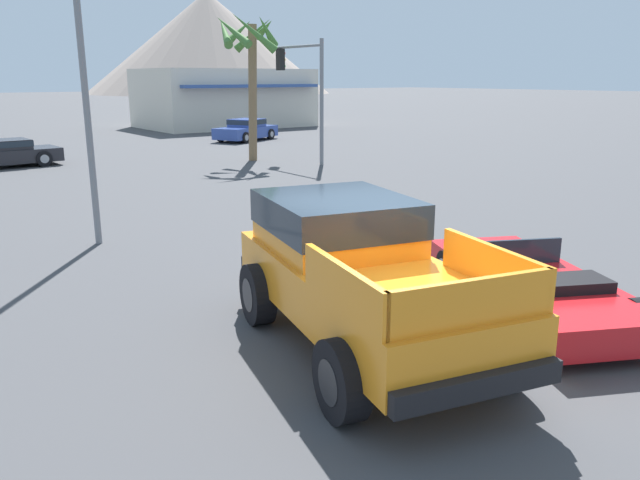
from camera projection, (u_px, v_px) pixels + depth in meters
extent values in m
plane|color=#424244|center=(383.00, 337.00, 8.74)|extent=(320.00, 320.00, 0.00)
cube|color=orange|center=(366.00, 290.00, 8.12)|extent=(3.05, 5.05, 0.67)
cube|color=orange|center=(336.00, 222.00, 8.78)|extent=(2.27, 2.45, 0.73)
cube|color=#1E2833|center=(336.00, 213.00, 8.75)|extent=(2.32, 2.50, 0.47)
cube|color=orange|center=(343.00, 287.00, 6.44)|extent=(0.53, 1.85, 0.48)
cube|color=orange|center=(493.00, 266.00, 7.16)|extent=(0.53, 1.85, 0.48)
cube|color=orange|center=(472.00, 303.00, 5.99)|extent=(1.87, 0.53, 0.48)
cube|color=black|center=(300.00, 258.00, 10.32)|extent=(1.93, 0.62, 0.24)
cube|color=black|center=(478.00, 386.00, 6.03)|extent=(1.93, 0.62, 0.24)
cylinder|color=black|center=(258.00, 294.00, 9.13)|extent=(0.51, 0.95, 0.90)
cylinder|color=#232326|center=(258.00, 294.00, 9.13)|extent=(0.43, 0.56, 0.50)
cylinder|color=black|center=(381.00, 277.00, 9.90)|extent=(0.51, 0.95, 0.90)
cylinder|color=#232326|center=(381.00, 277.00, 9.90)|extent=(0.43, 0.56, 0.50)
cylinder|color=black|center=(341.00, 380.00, 6.53)|extent=(0.51, 0.95, 0.90)
cylinder|color=#232326|center=(341.00, 380.00, 6.53)|extent=(0.43, 0.56, 0.50)
cylinder|color=black|center=(500.00, 348.00, 7.30)|extent=(0.51, 0.95, 0.90)
cylinder|color=#232326|center=(500.00, 348.00, 7.30)|extent=(0.43, 0.56, 0.50)
cube|color=red|center=(531.00, 286.00, 9.68)|extent=(3.52, 4.74, 0.43)
cube|color=#1E2833|center=(518.00, 252.00, 10.04)|extent=(1.33, 0.71, 0.41)
cube|color=black|center=(560.00, 284.00, 8.87)|extent=(1.51, 1.17, 0.16)
cylinder|color=black|center=(448.00, 268.00, 10.87)|extent=(0.47, 0.65, 0.62)
cylinder|color=#9E9EA3|center=(448.00, 268.00, 10.87)|extent=(0.36, 0.41, 0.34)
cylinder|color=black|center=(535.00, 263.00, 11.15)|extent=(0.47, 0.65, 0.62)
cylinder|color=#9E9EA3|center=(535.00, 263.00, 11.15)|extent=(0.36, 0.41, 0.34)
cylinder|color=black|center=(525.00, 328.00, 8.25)|extent=(0.47, 0.65, 0.62)
cylinder|color=#9E9EA3|center=(525.00, 328.00, 8.25)|extent=(0.36, 0.41, 0.34)
cylinder|color=black|center=(636.00, 320.00, 8.53)|extent=(0.47, 0.65, 0.62)
cylinder|color=#9E9EA3|center=(636.00, 320.00, 8.53)|extent=(0.36, 0.41, 0.34)
cube|color=#334C9E|center=(246.00, 132.00, 35.75)|extent=(4.44, 3.28, 0.62)
cube|color=#334C9E|center=(247.00, 123.00, 35.70)|extent=(2.20, 2.11, 0.44)
cube|color=#1E2833|center=(247.00, 122.00, 35.69)|extent=(2.24, 2.16, 0.26)
cylinder|color=black|center=(245.00, 138.00, 34.33)|extent=(0.65, 0.45, 0.61)
cylinder|color=#9E9EA3|center=(245.00, 138.00, 34.33)|extent=(0.40, 0.35, 0.33)
cylinder|color=black|center=(221.00, 136.00, 35.11)|extent=(0.65, 0.45, 0.61)
cylinder|color=#9E9EA3|center=(221.00, 136.00, 35.11)|extent=(0.40, 0.35, 0.33)
cylinder|color=black|center=(270.00, 134.00, 36.47)|extent=(0.65, 0.45, 0.61)
cylinder|color=#9E9EA3|center=(270.00, 134.00, 36.47)|extent=(0.40, 0.35, 0.33)
cylinder|color=black|center=(247.00, 133.00, 37.25)|extent=(0.65, 0.45, 0.61)
cylinder|color=#9E9EA3|center=(247.00, 133.00, 37.25)|extent=(0.40, 0.35, 0.33)
cube|color=#232328|center=(3.00, 156.00, 25.11)|extent=(4.37, 2.04, 0.54)
cube|color=#232328|center=(4.00, 144.00, 25.06)|extent=(1.89, 1.66, 0.39)
cube|color=#1E2833|center=(4.00, 143.00, 25.05)|extent=(1.93, 1.70, 0.23)
cylinder|color=black|center=(44.00, 159.00, 25.35)|extent=(0.65, 0.26, 0.63)
cylinder|color=#9E9EA3|center=(44.00, 159.00, 25.35)|extent=(0.36, 0.26, 0.35)
cylinder|color=black|center=(31.00, 155.00, 26.60)|extent=(0.65, 0.26, 0.63)
cylinder|color=#9E9EA3|center=(31.00, 155.00, 26.60)|extent=(0.36, 0.26, 0.35)
cylinder|color=slate|center=(322.00, 103.00, 25.22)|extent=(0.16, 0.16, 5.02)
cylinder|color=slate|center=(297.00, 46.00, 25.97)|extent=(0.11, 3.41, 0.11)
cube|color=black|center=(280.00, 60.00, 27.11)|extent=(0.26, 0.34, 0.90)
sphere|color=red|center=(283.00, 53.00, 27.12)|extent=(0.20, 0.20, 0.20)
sphere|color=orange|center=(283.00, 60.00, 27.19)|extent=(0.20, 0.20, 0.20)
sphere|color=green|center=(283.00, 66.00, 27.26)|extent=(0.20, 0.20, 0.20)
cylinder|color=slate|center=(81.00, 51.00, 12.65)|extent=(0.14, 0.14, 8.07)
cylinder|color=brown|center=(253.00, 94.00, 26.50)|extent=(0.36, 0.60, 5.67)
cone|color=#427533|center=(265.00, 29.00, 26.27)|extent=(0.49, 1.47, 0.89)
cone|color=#427533|center=(253.00, 34.00, 26.90)|extent=(1.56, 1.37, 1.53)
cone|color=#427533|center=(239.00, 32.00, 26.49)|extent=(1.46, 0.49, 1.22)
cone|color=#427533|center=(224.00, 32.00, 25.63)|extent=(0.96, 1.97, 1.46)
cone|color=#427533|center=(233.00, 31.00, 25.13)|extent=(0.95, 1.94, 1.45)
cone|color=#427533|center=(254.00, 32.00, 24.94)|extent=(1.93, 1.05, 1.67)
cone|color=#427533|center=(267.00, 31.00, 25.63)|extent=(1.47, 1.05, 1.32)
cube|color=beige|center=(224.00, 98.00, 45.58)|extent=(11.49, 7.66, 4.10)
cube|color=#335193|center=(253.00, 86.00, 42.11)|extent=(10.34, 0.70, 0.20)
cone|color=gray|center=(208.00, 43.00, 139.78)|extent=(54.27, 54.27, 21.85)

